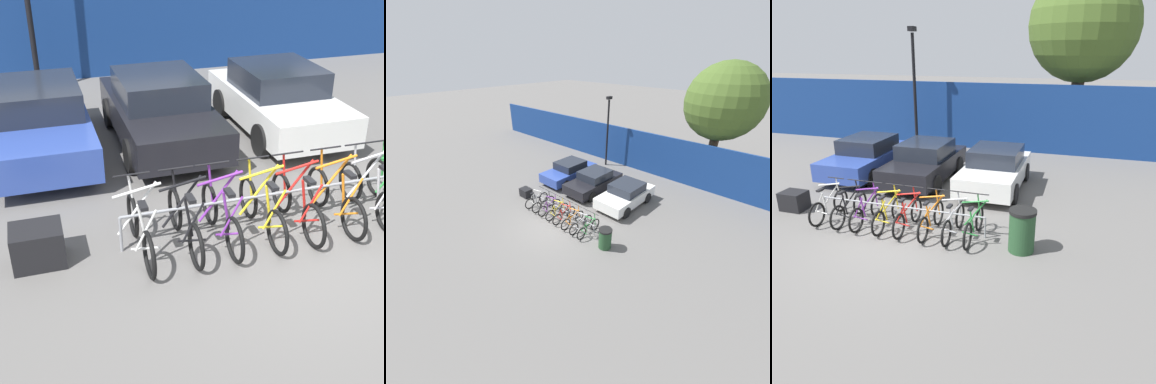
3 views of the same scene
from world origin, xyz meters
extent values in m
plane|color=#605E5B|center=(0.00, 0.00, 0.00)|extent=(120.00, 120.00, 0.00)
cube|color=navy|center=(0.00, 9.50, 1.51)|extent=(36.00, 0.16, 3.03)
cylinder|color=gray|center=(-0.16, 0.68, 0.55)|extent=(4.65, 0.04, 0.04)
cylinder|color=gray|center=(-2.49, 0.68, 0.28)|extent=(0.04, 0.04, 0.55)
cylinder|color=gray|center=(2.17, 0.68, 0.28)|extent=(0.04, 0.04, 0.55)
torus|color=black|center=(-2.24, 0.00, 0.33)|extent=(0.06, 0.66, 0.66)
torus|color=black|center=(-2.24, 1.05, 0.33)|extent=(0.06, 0.66, 0.66)
cylinder|color=silver|center=(-2.24, 0.68, 0.65)|extent=(0.60, 0.04, 0.76)
cylinder|color=silver|center=(-2.24, 0.63, 0.96)|extent=(0.68, 0.04, 0.16)
cylinder|color=silver|center=(-2.24, 0.35, 0.59)|extent=(0.14, 0.04, 0.63)
cylinder|color=silver|center=(-2.24, 0.15, 0.61)|extent=(0.32, 0.03, 0.58)
cylinder|color=silver|center=(-2.24, 0.20, 0.31)|extent=(0.40, 0.03, 0.08)
cylinder|color=silver|center=(-2.24, 1.01, 0.68)|extent=(0.12, 0.04, 0.69)
cylinder|color=black|center=(-2.24, 0.97, 1.04)|extent=(0.52, 0.03, 0.03)
cube|color=black|center=(-2.24, 0.25, 0.93)|extent=(0.10, 0.22, 0.05)
torus|color=black|center=(-1.60, 0.00, 0.33)|extent=(0.06, 0.66, 0.66)
torus|color=black|center=(-1.60, 1.05, 0.33)|extent=(0.06, 0.66, 0.66)
cylinder|color=black|center=(-1.60, 0.68, 0.65)|extent=(0.60, 0.04, 0.76)
cylinder|color=black|center=(-1.60, 0.63, 0.96)|extent=(0.68, 0.04, 0.16)
cylinder|color=black|center=(-1.60, 0.35, 0.59)|extent=(0.14, 0.04, 0.63)
cylinder|color=black|center=(-1.60, 0.15, 0.61)|extent=(0.32, 0.03, 0.58)
cylinder|color=black|center=(-1.60, 0.20, 0.31)|extent=(0.40, 0.03, 0.08)
cylinder|color=black|center=(-1.60, 1.01, 0.68)|extent=(0.12, 0.04, 0.69)
cylinder|color=black|center=(-1.60, 0.97, 1.04)|extent=(0.52, 0.03, 0.03)
cube|color=black|center=(-1.60, 0.25, 0.93)|extent=(0.10, 0.22, 0.05)
torus|color=black|center=(-1.05, 0.00, 0.33)|extent=(0.06, 0.66, 0.66)
torus|color=black|center=(-1.05, 1.05, 0.33)|extent=(0.06, 0.66, 0.66)
cylinder|color=#752D99|center=(-1.05, 0.68, 0.65)|extent=(0.60, 0.04, 0.76)
cylinder|color=#752D99|center=(-1.05, 0.63, 0.96)|extent=(0.68, 0.04, 0.16)
cylinder|color=#752D99|center=(-1.05, 0.35, 0.59)|extent=(0.14, 0.04, 0.63)
cylinder|color=#752D99|center=(-1.05, 0.15, 0.61)|extent=(0.32, 0.03, 0.58)
cylinder|color=#752D99|center=(-1.05, 0.20, 0.31)|extent=(0.40, 0.03, 0.08)
cylinder|color=#752D99|center=(-1.05, 1.01, 0.68)|extent=(0.12, 0.04, 0.69)
cylinder|color=black|center=(-1.05, 0.97, 1.04)|extent=(0.52, 0.03, 0.03)
cube|color=black|center=(-1.05, 0.25, 0.93)|extent=(0.10, 0.22, 0.05)
torus|color=black|center=(-0.42, 0.00, 0.33)|extent=(0.06, 0.66, 0.66)
torus|color=black|center=(-0.42, 1.05, 0.33)|extent=(0.06, 0.66, 0.66)
cylinder|color=yellow|center=(-0.42, 0.68, 0.65)|extent=(0.60, 0.04, 0.76)
cylinder|color=yellow|center=(-0.42, 0.63, 0.96)|extent=(0.68, 0.04, 0.16)
cylinder|color=yellow|center=(-0.42, 0.35, 0.59)|extent=(0.14, 0.04, 0.63)
cylinder|color=yellow|center=(-0.42, 0.15, 0.61)|extent=(0.32, 0.03, 0.58)
cylinder|color=yellow|center=(-0.42, 0.20, 0.31)|extent=(0.40, 0.03, 0.08)
cylinder|color=yellow|center=(-0.42, 1.01, 0.68)|extent=(0.12, 0.04, 0.69)
cylinder|color=black|center=(-0.42, 0.97, 1.04)|extent=(0.52, 0.03, 0.03)
cube|color=black|center=(-0.42, 0.25, 0.93)|extent=(0.10, 0.22, 0.05)
torus|color=black|center=(0.15, 0.00, 0.33)|extent=(0.06, 0.66, 0.66)
torus|color=black|center=(0.15, 1.05, 0.33)|extent=(0.06, 0.66, 0.66)
cylinder|color=red|center=(0.15, 0.68, 0.65)|extent=(0.60, 0.04, 0.76)
cylinder|color=red|center=(0.15, 0.63, 0.96)|extent=(0.68, 0.04, 0.16)
cylinder|color=red|center=(0.15, 0.35, 0.59)|extent=(0.14, 0.04, 0.63)
cylinder|color=red|center=(0.15, 0.15, 0.61)|extent=(0.32, 0.03, 0.58)
cylinder|color=red|center=(0.15, 0.20, 0.31)|extent=(0.40, 0.03, 0.08)
cylinder|color=red|center=(0.15, 1.01, 0.68)|extent=(0.12, 0.04, 0.69)
cylinder|color=black|center=(0.15, 0.97, 1.04)|extent=(0.52, 0.03, 0.03)
cube|color=black|center=(0.15, 0.25, 0.93)|extent=(0.10, 0.22, 0.05)
torus|color=black|center=(0.79, 0.00, 0.33)|extent=(0.06, 0.66, 0.66)
torus|color=black|center=(0.79, 1.05, 0.33)|extent=(0.06, 0.66, 0.66)
cylinder|color=orange|center=(0.79, 0.68, 0.65)|extent=(0.60, 0.04, 0.76)
cylinder|color=orange|center=(0.79, 0.63, 0.96)|extent=(0.68, 0.04, 0.16)
cylinder|color=orange|center=(0.79, 0.35, 0.59)|extent=(0.14, 0.04, 0.63)
cylinder|color=orange|center=(0.79, 0.15, 0.61)|extent=(0.32, 0.03, 0.58)
cylinder|color=orange|center=(0.79, 0.20, 0.31)|extent=(0.40, 0.03, 0.08)
cylinder|color=orange|center=(0.79, 1.01, 0.68)|extent=(0.12, 0.04, 0.69)
cylinder|color=black|center=(0.79, 0.97, 1.04)|extent=(0.52, 0.03, 0.03)
cube|color=black|center=(0.79, 0.25, 0.93)|extent=(0.10, 0.22, 0.05)
torus|color=black|center=(1.39, 0.00, 0.33)|extent=(0.06, 0.66, 0.66)
torus|color=black|center=(1.39, 1.05, 0.33)|extent=(0.06, 0.66, 0.66)
cylinder|color=#B7B7BC|center=(1.39, 0.68, 0.65)|extent=(0.60, 0.04, 0.76)
cylinder|color=#B7B7BC|center=(1.39, 0.63, 0.96)|extent=(0.68, 0.04, 0.16)
cylinder|color=#B7B7BC|center=(1.39, 0.35, 0.59)|extent=(0.14, 0.04, 0.63)
cylinder|color=#B7B7BC|center=(1.39, 0.15, 0.61)|extent=(0.32, 0.03, 0.58)
cylinder|color=#B7B7BC|center=(1.39, 0.20, 0.31)|extent=(0.40, 0.03, 0.08)
cylinder|color=#B7B7BC|center=(1.39, 1.01, 0.68)|extent=(0.12, 0.04, 0.69)
cylinder|color=black|center=(1.39, 0.97, 1.04)|extent=(0.52, 0.03, 0.03)
cube|color=black|center=(1.39, 0.25, 0.93)|extent=(0.10, 0.22, 0.05)
torus|color=black|center=(1.92, 0.00, 0.33)|extent=(0.06, 0.66, 0.66)
torus|color=black|center=(1.92, 1.05, 0.33)|extent=(0.06, 0.66, 0.66)
cylinder|color=#288438|center=(1.92, 0.68, 0.65)|extent=(0.60, 0.04, 0.76)
cylinder|color=#288438|center=(1.92, 0.63, 0.96)|extent=(0.68, 0.04, 0.16)
cylinder|color=#288438|center=(1.92, 0.35, 0.59)|extent=(0.14, 0.04, 0.63)
cylinder|color=#288438|center=(1.92, 0.15, 0.61)|extent=(0.32, 0.03, 0.58)
cylinder|color=#288438|center=(1.92, 0.20, 0.31)|extent=(0.40, 0.03, 0.08)
cylinder|color=#288438|center=(1.92, 1.01, 0.68)|extent=(0.12, 0.04, 0.69)
cylinder|color=black|center=(1.92, 0.97, 1.04)|extent=(0.52, 0.03, 0.03)
cube|color=black|center=(1.92, 0.25, 0.93)|extent=(0.10, 0.22, 0.05)
cube|color=#2D479E|center=(-3.34, 4.40, 0.57)|extent=(1.80, 4.13, 0.62)
cube|color=#1E232D|center=(-3.34, 4.50, 1.14)|extent=(1.58, 1.90, 0.52)
cylinder|color=black|center=(-4.19, 5.60, 0.32)|extent=(0.20, 0.64, 0.64)
cylinder|color=black|center=(-2.48, 5.60, 0.32)|extent=(0.20, 0.64, 0.64)
cylinder|color=black|center=(-4.19, 3.20, 0.32)|extent=(0.20, 0.64, 0.64)
cylinder|color=black|center=(-2.48, 3.20, 0.32)|extent=(0.20, 0.64, 0.64)
cube|color=black|center=(-0.98, 4.33, 0.57)|extent=(1.80, 4.07, 0.62)
cube|color=#1E232D|center=(-0.98, 4.43, 1.14)|extent=(1.58, 1.87, 0.52)
cylinder|color=black|center=(-1.84, 5.51, 0.32)|extent=(0.20, 0.64, 0.64)
cylinder|color=black|center=(-0.13, 5.51, 0.32)|extent=(0.20, 0.64, 0.64)
cylinder|color=black|center=(-1.84, 3.15, 0.32)|extent=(0.20, 0.64, 0.64)
cylinder|color=black|center=(-0.13, 3.15, 0.32)|extent=(0.20, 0.64, 0.64)
cube|color=silver|center=(1.58, 4.25, 0.57)|extent=(1.80, 3.90, 0.62)
cube|color=#1E232D|center=(1.58, 4.35, 1.14)|extent=(1.58, 1.80, 0.52)
cylinder|color=black|center=(0.72, 5.38, 0.32)|extent=(0.20, 0.64, 0.64)
cylinder|color=black|center=(2.43, 5.38, 0.32)|extent=(0.20, 0.64, 0.64)
cylinder|color=black|center=(0.72, 3.12, 0.32)|extent=(0.20, 0.64, 0.64)
cylinder|color=black|center=(2.43, 3.12, 0.32)|extent=(0.20, 0.64, 0.64)
cylinder|color=black|center=(-3.19, 8.50, 2.55)|extent=(0.14, 0.14, 5.11)
cube|color=black|center=(-3.19, 8.50, 5.26)|extent=(0.24, 0.44, 0.20)
cylinder|color=#234728|center=(3.12, 0.32, 0.47)|extent=(0.60, 0.60, 0.95)
cylinder|color=black|center=(3.12, 0.32, 0.99)|extent=(0.63, 0.63, 0.08)
cube|color=black|center=(-3.61, 0.74, 0.28)|extent=(0.70, 0.56, 0.55)
cylinder|color=brown|center=(3.79, 11.30, 1.79)|extent=(0.58, 0.58, 3.59)
sphere|color=#425B23|center=(3.79, 11.30, 5.41)|extent=(4.85, 4.85, 4.85)
camera|label=1|loc=(-3.40, -5.61, 4.34)|focal=50.00mm
camera|label=2|loc=(8.72, -7.45, 8.14)|focal=24.00mm
camera|label=3|loc=(4.17, -7.42, 4.37)|focal=35.00mm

